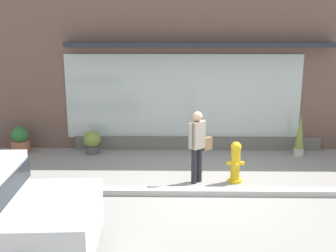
{
  "coord_description": "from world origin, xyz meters",
  "views": [
    {
      "loc": [
        -0.63,
        -7.98,
        3.34
      ],
      "look_at": [
        -0.78,
        1.2,
        1.09
      ],
      "focal_mm": 43.68,
      "sensor_mm": 36.0,
      "label": 1
    }
  ],
  "objects_px": {
    "pedestrian_with_handbag": "(198,142)",
    "potted_plant_corner_tall": "(20,140)",
    "potted_plant_doorstep": "(300,135)",
    "potted_plant_near_hydrant": "(92,141)",
    "fire_hydrant": "(235,162)"
  },
  "relations": [
    {
      "from": "fire_hydrant",
      "to": "potted_plant_corner_tall",
      "type": "bearing_deg",
      "value": 159.53
    },
    {
      "from": "pedestrian_with_handbag",
      "to": "potted_plant_corner_tall",
      "type": "height_order",
      "value": "pedestrian_with_handbag"
    },
    {
      "from": "fire_hydrant",
      "to": "potted_plant_near_hydrant",
      "type": "distance_m",
      "value": 4.07
    },
    {
      "from": "fire_hydrant",
      "to": "potted_plant_doorstep",
      "type": "xyz_separation_m",
      "value": [
        1.97,
        1.95,
        0.08
      ]
    },
    {
      "from": "fire_hydrant",
      "to": "potted_plant_near_hydrant",
      "type": "height_order",
      "value": "fire_hydrant"
    },
    {
      "from": "pedestrian_with_handbag",
      "to": "potted_plant_near_hydrant",
      "type": "distance_m",
      "value": 3.44
    },
    {
      "from": "pedestrian_with_handbag",
      "to": "potted_plant_near_hydrant",
      "type": "xyz_separation_m",
      "value": [
        -2.71,
        2.03,
        -0.58
      ]
    },
    {
      "from": "potted_plant_doorstep",
      "to": "potted_plant_corner_tall",
      "type": "bearing_deg",
      "value": 179.2
    },
    {
      "from": "pedestrian_with_handbag",
      "to": "potted_plant_doorstep",
      "type": "distance_m",
      "value": 3.45
    },
    {
      "from": "pedestrian_with_handbag",
      "to": "potted_plant_corner_tall",
      "type": "distance_m",
      "value": 5.15
    },
    {
      "from": "fire_hydrant",
      "to": "pedestrian_with_handbag",
      "type": "bearing_deg",
      "value": -178.09
    },
    {
      "from": "pedestrian_with_handbag",
      "to": "potted_plant_near_hydrant",
      "type": "bearing_deg",
      "value": 101.18
    },
    {
      "from": "pedestrian_with_handbag",
      "to": "potted_plant_doorstep",
      "type": "height_order",
      "value": "pedestrian_with_handbag"
    },
    {
      "from": "potted_plant_doorstep",
      "to": "potted_plant_near_hydrant",
      "type": "distance_m",
      "value": 5.51
    },
    {
      "from": "pedestrian_with_handbag",
      "to": "potted_plant_near_hydrant",
      "type": "height_order",
      "value": "pedestrian_with_handbag"
    }
  ]
}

